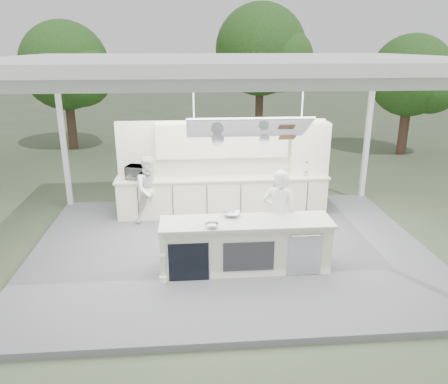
{
  "coord_description": "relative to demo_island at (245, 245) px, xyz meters",
  "views": [
    {
      "loc": [
        -0.8,
        -8.07,
        4.06
      ],
      "look_at": [
        -0.1,
        0.4,
        1.18
      ],
      "focal_mm": 35.0,
      "sensor_mm": 36.0,
      "label": 1
    }
  ],
  "objects": [
    {
      "name": "back_counter",
      "position": [
        -0.18,
        2.81,
        0.0
      ],
      "size": [
        5.08,
        0.72,
        0.95
      ],
      "color": "white",
      "rests_on": "stage_deck"
    },
    {
      "name": "ground",
      "position": [
        -0.18,
        0.91,
        -0.6
      ],
      "size": [
        90.0,
        90.0,
        0.0
      ],
      "primitive_type": "plane",
      "color": "#475339",
      "rests_on": "ground"
    },
    {
      "name": "bowl_large",
      "position": [
        -0.22,
        0.26,
        0.51
      ],
      "size": [
        0.4,
        0.4,
        0.08
      ],
      "primitive_type": "imported",
      "rotation": [
        0.0,
        0.0,
        -0.34
      ],
      "color": "#B9BBC0",
      "rests_on": "demo_island"
    },
    {
      "name": "sous_chef",
      "position": [
        -1.88,
        2.46,
        0.31
      ],
      "size": [
        0.93,
        0.83,
        1.57
      ],
      "primitive_type": "imported",
      "rotation": [
        0.0,
        0.0,
        0.37
      ],
      "color": "white",
      "rests_on": "stage_deck"
    },
    {
      "name": "bowl_small",
      "position": [
        -0.61,
        -0.24,
        0.51
      ],
      "size": [
        0.27,
        0.27,
        0.07
      ],
      "primitive_type": "imported",
      "rotation": [
        0.0,
        0.0,
        -0.18
      ],
      "color": "silver",
      "rests_on": "demo_island"
    },
    {
      "name": "tent",
      "position": [
        -0.18,
        0.9,
        3.11
      ],
      "size": [
        8.2,
        6.2,
        3.86
      ],
      "color": "white",
      "rests_on": "ground"
    },
    {
      "name": "tree_cluster",
      "position": [
        -0.34,
        10.68,
        2.69
      ],
      "size": [
        19.55,
        9.4,
        5.85
      ],
      "color": "#4B3525",
      "rests_on": "ground"
    },
    {
      "name": "head_chef",
      "position": [
        0.69,
        0.41,
        0.41
      ],
      "size": [
        0.74,
        0.59,
        1.77
      ],
      "primitive_type": "imported",
      "rotation": [
        0.0,
        0.0,
        2.85
      ],
      "color": "white",
      "rests_on": "stage_deck"
    },
    {
      "name": "back_wall_unit",
      "position": [
        0.27,
        3.03,
        0.98
      ],
      "size": [
        5.05,
        0.48,
        2.25
      ],
      "color": "white",
      "rests_on": "stage_deck"
    },
    {
      "name": "toaster_oven",
      "position": [
        -2.16,
        2.8,
        0.63
      ],
      "size": [
        0.65,
        0.53,
        0.31
      ],
      "primitive_type": "imported",
      "rotation": [
        0.0,
        0.0,
        -0.29
      ],
      "color": "silver",
      "rests_on": "back_counter"
    },
    {
      "name": "stage_deck",
      "position": [
        -0.18,
        0.91,
        -0.54
      ],
      "size": [
        8.0,
        6.0,
        0.12
      ],
      "primitive_type": "cube",
      "color": "#595A5E",
      "rests_on": "ground"
    },
    {
      "name": "demo_island",
      "position": [
        0.0,
        0.0,
        0.0
      ],
      "size": [
        3.1,
        0.79,
        0.95
      ],
      "color": "white",
      "rests_on": "stage_deck"
    }
  ]
}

